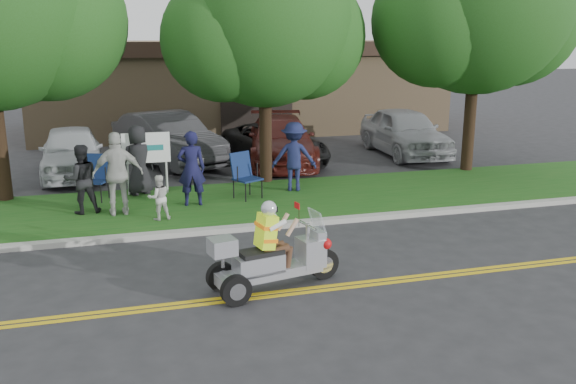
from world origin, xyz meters
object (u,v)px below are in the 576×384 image
object	(u,v)px
spectator_adult_left	(191,168)
spectator_adult_right	(118,174)
parked_car_mid	(274,144)
parked_car_far_right	(405,132)
parked_car_far_left	(72,151)
parked_car_right	(281,140)
lawn_chair_a	(96,174)
lawn_chair_b	(244,172)
trike_scooter	(271,259)
spectator_adult_mid	(81,179)
parked_car_left	(168,139)

from	to	relation	value
spectator_adult_left	spectator_adult_right	distance (m)	1.80
spectator_adult_left	parked_car_mid	xyz separation A→B (m)	(3.39, 4.96, -0.37)
parked_car_mid	parked_car_far_right	world-z (taller)	parked_car_far_right
parked_car_far_left	parked_car_mid	xyz separation A→B (m)	(6.50, 0.21, -0.10)
spectator_adult_right	parked_car_far_right	xyz separation A→B (m)	(10.10, 5.54, -0.24)
spectator_adult_left	parked_car_right	world-z (taller)	spectator_adult_left
parked_car_far_right	lawn_chair_a	bearing A→B (deg)	-156.84
parked_car_right	parked_car_far_left	bearing A→B (deg)	-167.75
lawn_chair_a	spectator_adult_left	size ratio (longest dim) A/B	0.62
lawn_chair_b	parked_car_far_right	size ratio (longest dim) A/B	0.24
trike_scooter	spectator_adult_mid	distance (m)	6.31
lawn_chair_a	parked_car_far_right	bearing A→B (deg)	41.85
trike_scooter	spectator_adult_mid	xyz separation A→B (m)	(-3.26, 5.39, 0.38)
parked_car_right	parked_car_far_right	bearing A→B (deg)	13.45
spectator_adult_left	parked_car_far_left	size ratio (longest dim) A/B	0.42
parked_car_mid	lawn_chair_a	bearing A→B (deg)	-159.83
lawn_chair_b	spectator_adult_right	size ratio (longest dim) A/B	0.60
parked_car_right	spectator_adult_right	bearing A→B (deg)	-124.60
trike_scooter	lawn_chair_b	distance (m)	5.83
spectator_adult_left	parked_car_left	distance (m)	5.72
parked_car_far_left	parked_car_far_right	distance (m)	11.45
parked_car_right	parked_car_far_right	distance (m)	4.74
spectator_adult_right	parked_car_far_left	xyz separation A→B (m)	(-1.35, 5.13, -0.32)
lawn_chair_b	parked_car_far_right	world-z (taller)	parked_car_far_right
lawn_chair_a	spectator_adult_left	bearing A→B (deg)	-6.70
spectator_adult_mid	parked_car_mid	bearing A→B (deg)	-149.20
trike_scooter	spectator_adult_mid	world-z (taller)	spectator_adult_mid
lawn_chair_b	spectator_adult_mid	bearing A→B (deg)	158.64
spectator_adult_mid	spectator_adult_left	bearing A→B (deg)	171.38
spectator_adult_right	parked_car_mid	size ratio (longest dim) A/B	0.41
trike_scooter	lawn_chair_b	bearing A→B (deg)	70.99
spectator_adult_left	spectator_adult_right	world-z (taller)	spectator_adult_right
parked_car_left	lawn_chair_a	bearing A→B (deg)	-138.17
parked_car_left	parked_car_far_right	bearing A→B (deg)	-25.64
lawn_chair_a	lawn_chair_b	size ratio (longest dim) A/B	0.98
trike_scooter	parked_car_left	size ratio (longest dim) A/B	0.46
trike_scooter	parked_car_mid	world-z (taller)	trike_scooter
parked_car_left	trike_scooter	bearing A→B (deg)	-107.90
parked_car_mid	parked_car_far_right	xyz separation A→B (m)	(4.94, 0.20, 0.19)
parked_car_far_left	parked_car_mid	bearing A→B (deg)	-1.53
lawn_chair_a	parked_car_far_left	distance (m)	3.59
parked_car_left	parked_car_mid	world-z (taller)	parked_car_left
lawn_chair_b	parked_car_far_left	distance (m)	6.28
parked_car_far_left	parked_car_right	bearing A→B (deg)	-1.84
parked_car_left	parked_car_mid	size ratio (longest dim) A/B	1.10
lawn_chair_a	parked_car_far_left	xyz separation A→B (m)	(-0.79, 3.50, 0.01)
parked_car_left	parked_car_mid	distance (m)	3.59
parked_car_far_left	parked_car_left	bearing A→B (deg)	14.45
spectator_adult_mid	parked_car_far_right	distance (m)	12.10
trike_scooter	parked_car_mid	bearing A→B (deg)	63.51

